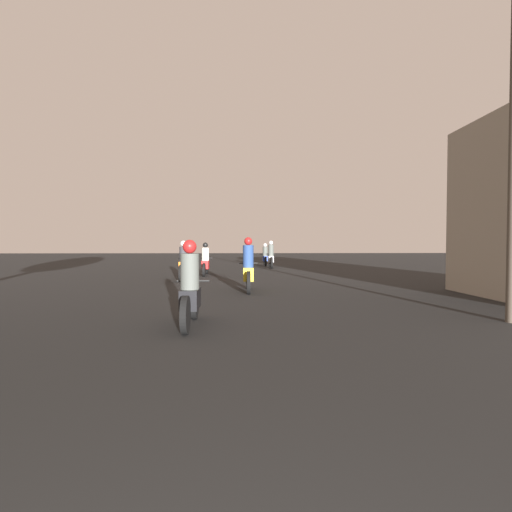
% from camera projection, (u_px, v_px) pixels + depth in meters
% --- Properties ---
extents(motorcycle_black, '(0.60, 1.91, 1.51)m').
position_uv_depth(motorcycle_black, '(190.00, 291.00, 6.95)').
color(motorcycle_black, black).
rests_on(motorcycle_black, ground_plane).
extents(motorcycle_yellow, '(0.60, 2.06, 1.64)m').
position_uv_depth(motorcycle_yellow, '(248.00, 270.00, 12.05)').
color(motorcycle_yellow, black).
rests_on(motorcycle_yellow, ground_plane).
extents(motorcycle_orange, '(0.60, 2.15, 1.56)m').
position_uv_depth(motorcycle_orange, '(184.00, 264.00, 15.65)').
color(motorcycle_orange, black).
rests_on(motorcycle_orange, ground_plane).
extents(motorcycle_red, '(0.60, 2.05, 1.49)m').
position_uv_depth(motorcycle_red, '(205.00, 262.00, 18.23)').
color(motorcycle_red, black).
rests_on(motorcycle_red, ground_plane).
extents(motorcycle_silver, '(0.60, 1.99, 1.62)m').
position_uv_depth(motorcycle_silver, '(271.00, 257.00, 23.64)').
color(motorcycle_silver, black).
rests_on(motorcycle_silver, ground_plane).
extents(motorcycle_blue, '(0.60, 2.02, 1.46)m').
position_uv_depth(motorcycle_blue, '(265.00, 257.00, 26.01)').
color(motorcycle_blue, black).
rests_on(motorcycle_blue, ground_plane).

